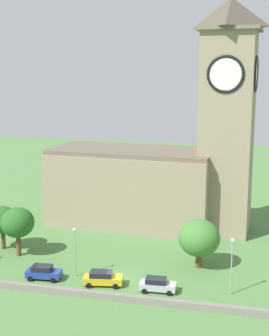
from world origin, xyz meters
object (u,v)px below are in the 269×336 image
object	(u,v)px
streetlamp_central	(232,257)
car_yellow	(103,278)
church	(163,164)
tree_by_tower	(18,223)
tree_churchyard	(199,238)
tree_riverside_west	(2,220)
car_silver	(157,285)
streetlamp_west_mid	(75,244)
car_blue	(43,272)

from	to	relation	value
streetlamp_central	car_yellow	bearing A→B (deg)	-175.97
church	tree_by_tower	size ratio (longest dim) A/B	5.21
tree_churchyard	tree_by_tower	size ratio (longest dim) A/B	0.94
tree_riverside_west	car_silver	bearing A→B (deg)	-19.45
car_yellow	car_silver	xyz separation A→B (m)	(6.73, -0.18, -0.04)
streetlamp_central	tree_by_tower	bearing A→B (deg)	169.50
tree_riverside_west	tree_by_tower	xyz separation A→B (m)	(3.38, -1.92, 0.42)
church	tree_churchyard	size ratio (longest dim) A/B	5.52
streetlamp_west_mid	church	bearing A→B (deg)	73.04
church	car_silver	world-z (taller)	church
streetlamp_west_mid	streetlamp_central	world-z (taller)	streetlamp_central
church	tree_by_tower	distance (m)	25.34
church	tree_by_tower	world-z (taller)	church
car_yellow	tree_riverside_west	xyz separation A→B (m)	(-17.54, 8.40, 3.42)
car_yellow	streetlamp_west_mid	bearing A→B (deg)	157.25
car_silver	streetlamp_central	world-z (taller)	streetlamp_central
car_yellow	tree_by_tower	world-z (taller)	tree_by_tower
streetlamp_central	tree_by_tower	xyz separation A→B (m)	(-29.24, 5.42, 0.19)
streetlamp_west_mid	tree_churchyard	xyz separation A→B (m)	(14.69, 6.39, -0.26)
tree_churchyard	tree_riverside_west	xyz separation A→B (m)	(-28.17, 0.30, 0.29)
tree_churchyard	tree_by_tower	xyz separation A→B (m)	(-24.78, -1.62, 0.71)
car_blue	car_silver	size ratio (longest dim) A/B	1.02
car_blue	streetlamp_central	xyz separation A→B (m)	(22.70, 1.09, 3.65)
tree_by_tower	tree_riverside_west	bearing A→B (deg)	150.42
streetlamp_west_mid	car_blue	bearing A→B (deg)	-153.89
tree_churchyard	streetlamp_west_mid	bearing A→B (deg)	-156.48
tree_by_tower	car_yellow	bearing A→B (deg)	-24.59
church	car_blue	size ratio (longest dim) A/B	8.12
tree_riverside_west	tree_by_tower	world-z (taller)	tree_by_tower
church	streetlamp_central	distance (m)	26.98
car_blue	tree_riverside_west	world-z (taller)	tree_riverside_west
church	car_yellow	size ratio (longest dim) A/B	7.27
streetlamp_central	tree_riverside_west	bearing A→B (deg)	167.33
car_yellow	tree_riverside_west	distance (m)	19.75
car_yellow	tree_churchyard	distance (m)	13.72
car_silver	streetlamp_west_mid	bearing A→B (deg)	170.11
car_blue	tree_riverside_west	xyz separation A→B (m)	(-9.92, 8.43, 3.43)
car_yellow	car_silver	bearing A→B (deg)	-1.49
streetlamp_west_mid	streetlamp_central	size ratio (longest dim) A/B	0.94
car_blue	tree_by_tower	world-z (taller)	tree_by_tower
streetlamp_west_mid	tree_riverside_west	xyz separation A→B (m)	(-13.47, 6.69, 0.03)
church	streetlamp_central	size ratio (longest dim) A/B	5.29
tree_churchyard	church	bearing A→B (deg)	115.51
streetlamp_west_mid	car_yellow	bearing A→B (deg)	-22.75
car_yellow	tree_by_tower	distance (m)	16.04
streetlamp_central	tree_churchyard	xyz separation A→B (m)	(-4.46, 7.04, -0.52)
car_silver	tree_by_tower	xyz separation A→B (m)	(-20.90, 6.66, 3.89)
streetlamp_west_mid	tree_riverside_west	distance (m)	15.04
car_silver	tree_by_tower	world-z (taller)	tree_by_tower
car_blue	tree_by_tower	size ratio (longest dim) A/B	0.64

